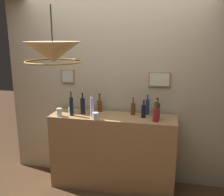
{
  "coord_description": "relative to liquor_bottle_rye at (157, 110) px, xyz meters",
  "views": [
    {
      "loc": [
        0.64,
        -2.23,
        2.01
      ],
      "look_at": [
        0.0,
        0.76,
        1.25
      ],
      "focal_mm": 40.49,
      "sensor_mm": 36.0,
      "label": 1
    }
  ],
  "objects": [
    {
      "name": "liquor_bottle_sherry",
      "position": [
        -0.17,
        0.02,
        -0.02
      ],
      "size": [
        0.06,
        0.06,
        0.25
      ],
      "color": "black",
      "rests_on": "bar_shelf_unit"
    },
    {
      "name": "glass_tumbler_rocks",
      "position": [
        -1.23,
        -0.15,
        -0.06
      ],
      "size": [
        0.07,
        0.07,
        0.1
      ],
      "color": "silver",
      "rests_on": "bar_shelf_unit"
    },
    {
      "name": "liquor_bottle_brandy",
      "position": [
        -0.01,
        -0.1,
        -0.02
      ],
      "size": [
        0.08,
        0.08,
        0.26
      ],
      "color": "maroon",
      "rests_on": "bar_shelf_unit"
    },
    {
      "name": "liquor_bottle_mezcal",
      "position": [
        -0.96,
        0.01,
        0.0
      ],
      "size": [
        0.06,
        0.06,
        0.28
      ],
      "color": "black",
      "rests_on": "bar_shelf_unit"
    },
    {
      "name": "liquor_bottle_rye",
      "position": [
        0.0,
        0.0,
        0.0
      ],
      "size": [
        0.07,
        0.07,
        0.28
      ],
      "color": "#175126",
      "rests_on": "bar_shelf_unit"
    },
    {
      "name": "glass_tumbler_highball",
      "position": [
        -0.74,
        -0.17,
        -0.07
      ],
      "size": [
        0.08,
        0.08,
        0.08
      ],
      "color": "silver",
      "rests_on": "bar_shelf_unit"
    },
    {
      "name": "liquor_bottle_amaro",
      "position": [
        -0.81,
        -0.08,
        0.02
      ],
      "size": [
        0.05,
        0.05,
        0.3
      ],
      "color": "#B2B3D0",
      "rests_on": "bar_shelf_unit"
    },
    {
      "name": "pendant_lamp",
      "position": [
        -0.87,
        -0.99,
        0.75
      ],
      "size": [
        0.49,
        0.49,
        0.47
      ],
      "color": "beige"
    },
    {
      "name": "liquor_bottle_vodka",
      "position": [
        -1.08,
        -0.09,
        0.01
      ],
      "size": [
        0.05,
        0.05,
        0.31
      ],
      "color": "black",
      "rests_on": "bar_shelf_unit"
    },
    {
      "name": "bar_shelf_unit",
      "position": [
        -0.56,
        0.0,
        -0.61
      ],
      "size": [
        1.63,
        0.43,
        1.0
      ],
      "primitive_type": "cube",
      "color": "#9E7547",
      "rests_on": "ground"
    },
    {
      "name": "liquor_bottle_scotch",
      "position": [
        -0.77,
        0.16,
        -0.02
      ],
      "size": [
        0.06,
        0.06,
        0.25
      ],
      "color": "brown",
      "rests_on": "bar_shelf_unit"
    },
    {
      "name": "liquor_bottle_gin",
      "position": [
        -0.13,
        0.16,
        -0.0
      ],
      "size": [
        0.05,
        0.05,
        0.28
      ],
      "color": "navy",
      "rests_on": "bar_shelf_unit"
    },
    {
      "name": "glass_tumbler_shot",
      "position": [
        -1.13,
        0.01,
        -0.07
      ],
      "size": [
        0.06,
        0.06,
        0.08
      ],
      "color": "silver",
      "rests_on": "bar_shelf_unit"
    },
    {
      "name": "panelled_rear_partition",
      "position": [
        -0.56,
        0.29,
        0.4
      ],
      "size": [
        3.13,
        0.15,
        2.89
      ],
      "color": "#BCAD8E",
      "rests_on": "ground"
    },
    {
      "name": "liquor_bottle_rum",
      "position": [
        -0.31,
        0.11,
        -0.03
      ],
      "size": [
        0.06,
        0.06,
        0.23
      ],
      "color": "brown",
      "rests_on": "bar_shelf_unit"
    }
  ]
}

